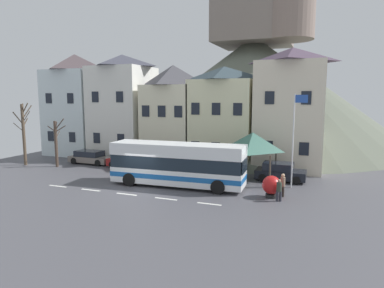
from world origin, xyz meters
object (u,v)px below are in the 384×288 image
(townhouse_02, at_px, (173,113))
(flagpole, at_px, (294,134))
(public_bench, at_px, (237,167))
(townhouse_01, at_px, (123,106))
(hilltop_castle, at_px, (253,88))
(bus_shelter, at_px, (253,142))
(transit_bus, at_px, (177,165))
(townhouse_03, at_px, (224,116))
(harbour_buoy, at_px, (271,186))
(townhouse_00, at_px, (77,105))
(pedestrian_01, at_px, (283,184))
(townhouse_04, at_px, (291,109))
(bare_tree_00, at_px, (24,132))
(parked_car_01, at_px, (91,157))
(parked_car_02, at_px, (129,161))
(bare_tree_01, at_px, (56,142))
(parked_car_00, at_px, (280,172))
(pedestrian_00, at_px, (279,190))

(townhouse_02, distance_m, flagpole, 14.52)
(flagpole, bearing_deg, public_bench, 143.72)
(townhouse_01, height_order, hilltop_castle, hilltop_castle)
(townhouse_01, distance_m, bus_shelter, 16.88)
(transit_bus, bearing_deg, townhouse_03, 81.68)
(hilltop_castle, xyz_separation_m, harbour_buoy, (6.57, -26.80, -7.11))
(hilltop_castle, xyz_separation_m, transit_bus, (-0.46, -26.29, -6.30))
(townhouse_00, bearing_deg, bus_shelter, -14.71)
(transit_bus, relative_size, pedestrian_01, 6.47)
(townhouse_04, bearing_deg, bare_tree_00, -161.39)
(townhouse_04, height_order, bare_tree_00, townhouse_04)
(flagpole, bearing_deg, parked_car_01, 173.24)
(transit_bus, height_order, bus_shelter, bus_shelter)
(townhouse_00, xyz_separation_m, bus_shelter, (21.78, -5.72, -2.63))
(parked_car_02, bearing_deg, hilltop_castle, -101.63)
(townhouse_01, bearing_deg, bare_tree_01, -111.73)
(parked_car_00, relative_size, pedestrian_00, 2.69)
(townhouse_00, height_order, pedestrian_00, townhouse_00)
(townhouse_02, distance_m, parked_car_00, 13.31)
(townhouse_03, height_order, bare_tree_01, townhouse_03)
(parked_car_00, height_order, flagpole, flagpole)
(parked_car_02, bearing_deg, townhouse_03, -140.23)
(townhouse_03, distance_m, bus_shelter, 7.01)
(pedestrian_01, relative_size, bare_tree_00, 0.26)
(bus_shelter, bearing_deg, townhouse_00, 165.29)
(hilltop_castle, height_order, parked_car_01, hilltop_castle)
(hilltop_castle, relative_size, harbour_buoy, 27.94)
(public_bench, bearing_deg, harbour_buoy, -59.99)
(pedestrian_01, bearing_deg, public_bench, 126.25)
(townhouse_00, xyz_separation_m, pedestrian_00, (24.50, -10.69, -4.97))
(flagpole, bearing_deg, harbour_buoy, -109.65)
(flagpole, distance_m, harbour_buoy, 4.57)
(townhouse_04, relative_size, hilltop_castle, 0.27)
(townhouse_04, height_order, pedestrian_00, townhouse_04)
(townhouse_00, xyz_separation_m, bare_tree_01, (3.26, -7.08, -3.39))
(townhouse_00, bearing_deg, pedestrian_01, -21.14)
(townhouse_04, relative_size, pedestrian_00, 7.68)
(hilltop_castle, xyz_separation_m, parked_car_01, (-12.12, -21.36, -7.29))
(bare_tree_00, bearing_deg, pedestrian_01, -4.54)
(townhouse_04, distance_m, transit_bus, 13.05)
(bus_shelter, height_order, pedestrian_01, bus_shelter)
(pedestrian_00, distance_m, bare_tree_00, 25.09)
(transit_bus, distance_m, parked_car_02, 8.09)
(parked_car_01, bearing_deg, parked_car_02, -6.48)
(transit_bus, xyz_separation_m, bare_tree_01, (-13.64, 2.44, 0.73))
(townhouse_03, height_order, pedestrian_01, townhouse_03)
(bus_shelter, relative_size, pedestrian_01, 2.46)
(pedestrian_01, bearing_deg, townhouse_02, 142.12)
(townhouse_02, height_order, townhouse_04, townhouse_04)
(townhouse_02, xyz_separation_m, townhouse_04, (11.72, 0.62, 0.62))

